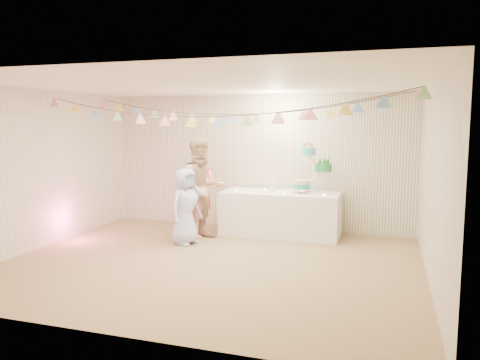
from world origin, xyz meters
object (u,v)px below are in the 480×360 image
(person_adult_a, at_px, (201,187))
(person_adult_b, at_px, (202,188))
(person_child, at_px, (186,206))
(table, at_px, (280,214))
(cake_stand, at_px, (311,173))

(person_adult_a, xyz_separation_m, person_adult_b, (0.10, -0.19, 0.01))
(person_adult_b, xyz_separation_m, person_child, (-0.14, -0.40, -0.26))
(table, distance_m, person_adult_a, 1.53)
(cake_stand, bearing_deg, person_adult_b, -157.26)
(person_adult_a, height_order, person_adult_b, person_adult_b)
(table, xyz_separation_m, person_adult_a, (-1.35, -0.52, 0.50))
(table, distance_m, person_adult_b, 1.52)
(table, bearing_deg, cake_stand, 5.19)
(person_adult_a, relative_size, person_child, 1.39)
(cake_stand, distance_m, person_adult_b, 1.97)
(person_adult_b, bearing_deg, table, -22.54)
(person_child, bearing_deg, table, -30.67)
(person_adult_a, xyz_separation_m, person_child, (-0.04, -0.59, -0.25))
(table, height_order, person_child, person_child)
(table, height_order, cake_stand, cake_stand)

